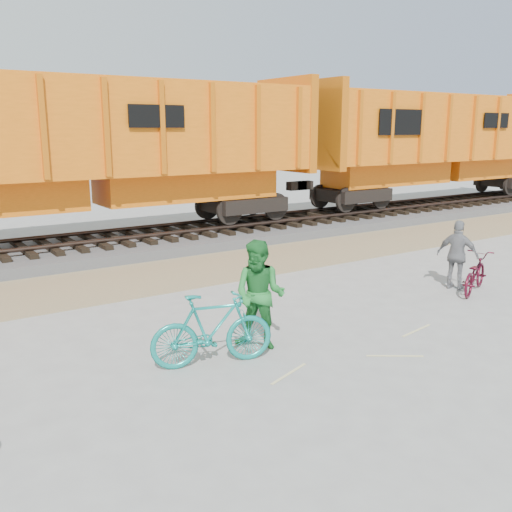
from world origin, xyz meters
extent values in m
plane|color=#9E9E99|center=(0.00, 0.00, 0.00)|extent=(120.00, 120.00, 0.00)
cube|color=tan|center=(0.00, 5.50, 0.01)|extent=(120.00, 3.00, 0.02)
cube|color=slate|center=(0.00, 9.00, 0.15)|extent=(120.00, 4.00, 0.30)
cube|color=black|center=(0.00, 9.00, 0.36)|extent=(0.22, 2.60, 0.12)
cube|color=black|center=(6.50, 9.00, 0.36)|extent=(0.22, 2.60, 0.12)
cylinder|color=#382821|center=(0.00, 8.28, 0.48)|extent=(120.00, 0.12, 0.12)
cylinder|color=#382821|center=(0.00, 9.72, 0.48)|extent=(120.00, 0.12, 0.12)
cube|color=black|center=(-0.66, 9.00, 0.94)|extent=(11.20, 2.20, 0.80)
cube|color=orange|center=(-0.66, 9.00, 1.79)|extent=(11.76, 1.65, 0.90)
cube|color=orange|center=(-0.66, 9.00, 3.54)|extent=(14.00, 3.00, 2.60)
cube|color=#BC580B|center=(6.19, 9.00, 3.64)|extent=(0.30, 3.06, 3.10)
cube|color=black|center=(14.34, 9.00, 0.94)|extent=(11.20, 2.20, 0.80)
cube|color=orange|center=(14.34, 9.00, 1.79)|extent=(11.76, 1.65, 0.90)
cube|color=orange|center=(14.34, 9.00, 3.54)|extent=(14.00, 3.00, 2.60)
cube|color=#BC580B|center=(7.49, 9.00, 3.64)|extent=(0.30, 3.06, 3.10)
cube|color=black|center=(10.14, 7.42, 3.74)|extent=(2.20, 0.04, 0.90)
imported|color=#158B81|center=(-1.76, 0.12, 0.57)|extent=(1.96, 1.02, 1.13)
imported|color=#450B1B|center=(4.95, 0.37, 0.43)|extent=(1.72, 1.17, 0.86)
imported|color=#1F722D|center=(-0.76, 0.32, 0.90)|extent=(1.07, 1.10, 1.79)
imported|color=slate|center=(4.85, 0.77, 0.78)|extent=(0.68, 0.99, 1.55)
camera|label=1|loc=(-5.73, -7.00, 3.53)|focal=40.00mm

